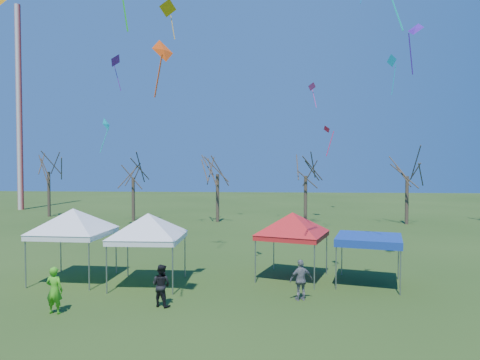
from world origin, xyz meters
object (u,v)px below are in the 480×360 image
object	(u,v)px
tent_white_mid	(148,218)
person_dark	(161,285)
radio_mast	(19,108)
tree_4	(407,159)
person_grey	(301,280)
tree_1	(133,162)
tent_blue	(369,240)
tree_2	(217,157)
person_green	(54,290)
tree_0	(48,156)
tree_3	(306,159)
tent_red	(292,217)
tent_white_west	(73,213)

from	to	relation	value
tent_white_mid	person_dark	bearing A→B (deg)	-65.05
radio_mast	tree_4	world-z (taller)	radio_mast
person_grey	tree_4	bearing A→B (deg)	-134.41
tree_1	tent_blue	distance (m)	28.13
radio_mast	person_dark	bearing A→B (deg)	-52.34
tree_2	tent_white_mid	xyz separation A→B (m)	(-0.49, -21.81, -3.22)
tree_4	tree_1	bearing A→B (deg)	178.58
tree_2	radio_mast	bearing A→B (deg)	159.43
tree_2	person_green	xyz separation A→B (m)	(-2.87, -25.79, -5.42)
tree_0	person_green	size ratio (longest dim) A/B	4.84
tree_0	tree_4	size ratio (longest dim) A/B	1.07
tree_3	tent_red	world-z (taller)	tree_3
radio_mast	person_green	bearing A→B (deg)	-57.27
radio_mast	person_dark	distance (m)	44.90
tree_4	person_green	distance (m)	33.12
tree_2	tent_white_mid	world-z (taller)	tree_2
tent_blue	person_grey	world-z (taller)	tent_blue
radio_mast	tree_4	bearing A→B (deg)	-12.99
radio_mast	person_grey	world-z (taller)	radio_mast
tree_1	tree_2	bearing A→B (deg)	-1.85
tree_2	tent_white_mid	distance (m)	22.06
tent_white_west	tent_red	bearing A→B (deg)	5.78
tree_2	person_grey	bearing A→B (deg)	-74.97
tree_1	tent_white_west	world-z (taller)	tree_1
tree_0	tent_white_mid	size ratio (longest dim) A/B	1.95
tree_1	tree_2	size ratio (longest dim) A/B	0.92
radio_mast	person_grey	distance (m)	47.54
tree_0	tree_1	bearing A→B (deg)	-15.18
tent_white_mid	person_green	world-z (taller)	tent_white_mid
tent_white_mid	tent_red	world-z (taller)	tent_white_mid
tree_0	tree_4	distance (m)	36.36
person_green	tent_red	bearing A→B (deg)	-143.62
tree_3	person_grey	bearing A→B (deg)	-95.09
tent_red	person_dark	bearing A→B (deg)	-139.99
tree_0	tree_4	bearing A→B (deg)	-5.34
tree_2	person_dark	xyz separation A→B (m)	(0.85, -24.70, -5.47)
tent_white_mid	tree_1	bearing A→B (deg)	109.71
tent_white_west	tent_blue	bearing A→B (deg)	1.18
tent_white_mid	radio_mast	bearing A→B (deg)	128.66
person_grey	tree_1	bearing A→B (deg)	-76.56
tent_white_west	tree_1	bearing A→B (deg)	100.87
radio_mast	tree_3	size ratio (longest dim) A/B	3.16
tree_0	tree_2	xyz separation A→B (m)	(18.48, -3.01, -0.20)
tent_white_mid	tent_blue	xyz separation A→B (m)	(10.08, 0.79, -1.01)
tree_1	person_grey	world-z (taller)	tree_1
tree_2	person_green	bearing A→B (deg)	-96.36
tree_3	person_green	xyz separation A→B (m)	(-11.27, -25.46, -5.21)
tree_2	tent_blue	distance (m)	23.49
tree_0	person_grey	size ratio (longest dim) A/B	5.09
tree_1	tent_white_west	distance (m)	22.12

